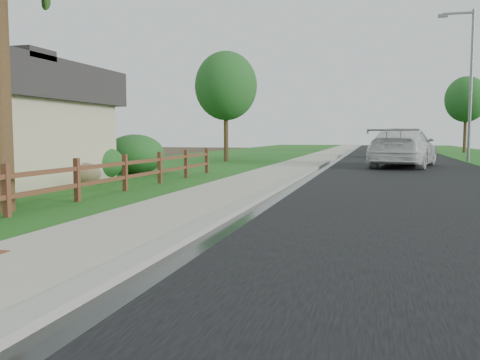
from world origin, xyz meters
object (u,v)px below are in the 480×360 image
(dark_car_mid, at_px, (389,148))
(streetlight, at_px, (468,76))
(ranch_fence, at_px, (103,175))
(white_suv, at_px, (403,147))

(dark_car_mid, relative_size, streetlight, 0.43)
(ranch_fence, height_order, streetlight, streetlight)
(white_suv, bearing_deg, streetlight, -112.08)
(white_suv, relative_size, streetlight, 0.75)
(ranch_fence, relative_size, white_suv, 2.47)
(ranch_fence, relative_size, streetlight, 1.86)
(ranch_fence, xyz_separation_m, dark_car_mid, (7.77, 26.94, 0.08))
(ranch_fence, relative_size, dark_car_mid, 4.28)
(dark_car_mid, xyz_separation_m, streetlight, (4.35, -5.34, 4.47))
(dark_car_mid, bearing_deg, ranch_fence, 91.52)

